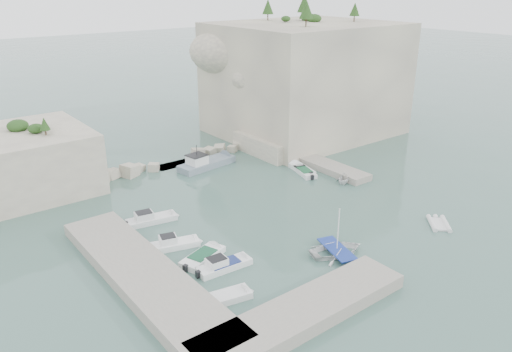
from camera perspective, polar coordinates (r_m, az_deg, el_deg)
ground at (r=51.56m, az=4.11°, el=-5.04°), size 400.00×400.00×0.00m
cliff_east at (r=79.98m, az=5.66°, el=10.96°), size 26.00×22.00×17.00m
cliff_terrace at (r=71.64m, az=2.33°, el=3.82°), size 8.00×10.00×2.50m
outcrop_west at (r=63.20m, az=-25.75°, el=1.33°), size 16.00×14.00×7.00m
quay_west at (r=42.40m, az=-12.68°, el=-11.05°), size 5.00×24.00×1.10m
quay_south at (r=37.62m, az=5.45°, el=-15.23°), size 18.00×4.00×1.10m
ledge_east at (r=66.67m, az=7.08°, el=1.53°), size 3.00×16.00×0.80m
breakwater at (r=67.45m, az=-9.05°, el=1.93°), size 28.00×3.00×1.40m
motorboat_a at (r=52.12m, az=-11.80°, el=-5.17°), size 5.73×2.56×1.40m
motorboat_b at (r=47.12m, az=-9.17°, el=-8.01°), size 5.03×2.83×1.40m
motorboat_c at (r=44.85m, az=-6.10°, el=-9.47°), size 5.25×3.35×0.70m
motorboat_d at (r=43.42m, az=-3.63°, el=-10.52°), size 5.41×1.94×1.40m
motorboat_e at (r=39.74m, az=-3.14°, el=-13.89°), size 4.07×2.28×0.70m
rowboat at (r=46.05m, az=9.20°, el=-8.76°), size 5.83×4.86×1.04m
inflatable_dinghy at (r=53.66m, az=20.14°, el=-5.29°), size 3.73×3.78×0.44m
tender_east_a at (r=61.59m, az=10.07°, el=-0.77°), size 3.59×3.32×1.57m
tender_east_b at (r=63.65m, az=5.58°, el=0.22°), size 2.86×4.80×0.70m
tender_east_c at (r=64.70m, az=5.18°, el=0.60°), size 2.71×5.33×0.70m
tender_east_d at (r=68.97m, az=2.63°, el=2.01°), size 4.66×2.64×1.70m
work_boat at (r=66.13m, az=-5.63°, el=1.05°), size 9.07×3.76×2.20m
rowboat_mast at (r=44.80m, az=9.39°, el=-5.86°), size 0.10×0.10×4.20m
vegetation at (r=76.43m, az=2.20°, el=17.69°), size 53.48×13.88×13.40m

